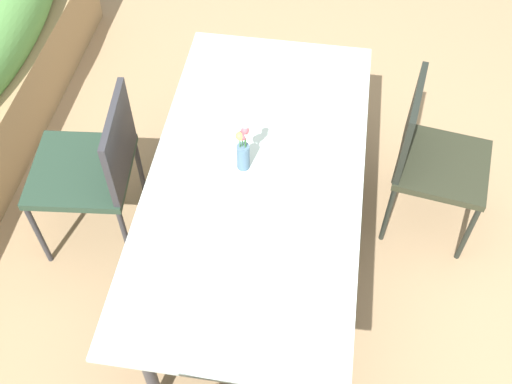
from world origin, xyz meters
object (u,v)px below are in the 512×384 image
chair_near_right (430,154)px  flower_vase (243,148)px  chair_far_side (94,165)px  dining_table (256,183)px

chair_near_right → flower_vase: bearing=-57.1°
chair_far_side → flower_vase: size_ratio=3.35×
chair_far_side → flower_vase: bearing=-100.4°
chair_near_right → flower_vase: (-0.39, 0.87, 0.33)m
chair_near_right → chair_far_side: (-0.34, 1.62, 0.02)m
dining_table → flower_vase: flower_vase is taller
chair_far_side → flower_vase: flower_vase is taller
chair_near_right → dining_table: bearing=-53.3°
dining_table → chair_near_right: size_ratio=2.08×
dining_table → chair_far_side: (0.10, 0.81, -0.13)m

